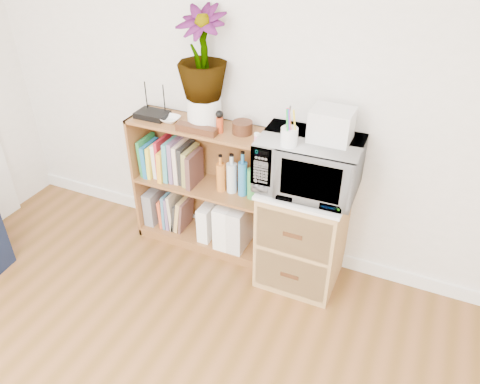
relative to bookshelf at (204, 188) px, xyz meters
The scene contains 21 objects.
skirting_board 0.57m from the bookshelf, 21.80° to the left, with size 4.00×0.02×0.10m, color white.
bookshelf is the anchor object (origin of this frame).
wicker_unit 0.76m from the bookshelf, ahead, with size 0.50×0.45×0.70m, color #9E7542.
microwave 0.86m from the bookshelf, ahead, with size 0.58×0.40×0.32m, color white.
pen_cup 0.93m from the bookshelf, 16.97° to the right, with size 0.09×0.09×0.10m, color white.
small_appliance 1.07m from the bookshelf, ahead, with size 0.23×0.19×0.18m, color silver.
router 0.61m from the bookshelf, behind, with size 0.21×0.14×0.04m, color black.
white_bowl 0.54m from the bookshelf, behind, with size 0.13×0.13×0.03m, color white.
plant_pot 0.57m from the bookshelf, 46.19° to the left, with size 0.22×0.22×0.18m, color white.
potted_plant 0.93m from the bookshelf, 46.19° to the left, with size 0.31×0.31×0.55m, color #307830.
trinket_box 0.51m from the bookshelf, 76.15° to the right, with size 0.27×0.07×0.04m, color #391C0F.
kokeshi_doll 0.55m from the bookshelf, 14.40° to the right, with size 0.04×0.04×0.10m, color #AD3515.
wooden_bowl 0.59m from the bookshelf, ahead, with size 0.13×0.13×0.07m, color #36190E.
paint_jars 0.69m from the bookshelf, 11.15° to the right, with size 0.11×0.04×0.06m, color #CE7282.
file_box 0.51m from the bookshelf, behind, with size 0.08×0.21×0.27m, color gray.
magazine_holder_left 0.27m from the bookshelf, 19.00° to the right, with size 0.09×0.22×0.27m, color white.
magazine_holder_mid 0.30m from the bookshelf, ahead, with size 0.11×0.27×0.33m, color white.
magazine_holder_right 0.37m from the bookshelf, ahead, with size 0.10×0.26×0.33m, color silver.
cookbooks 0.29m from the bookshelf, behind, with size 0.43×0.20×0.31m.
liquor_bottles 0.35m from the bookshelf, ahead, with size 0.37×0.07×0.31m.
lower_books 0.37m from the bookshelf, behind, with size 0.22×0.19×0.30m.
Camera 1 is at (1.00, -0.30, 2.24)m, focal length 35.00 mm.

